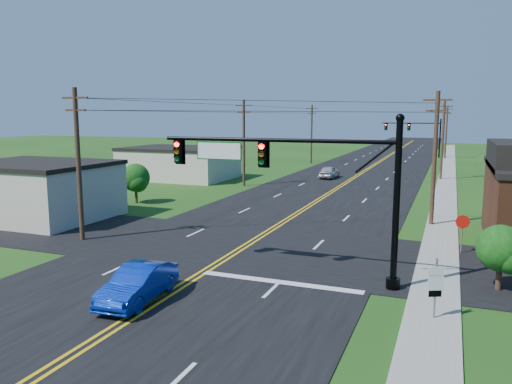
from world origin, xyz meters
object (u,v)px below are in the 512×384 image
at_px(blue_car, 139,284).
at_px(route_sign, 436,284).
at_px(signal_mast_main, 295,175).
at_px(stop_sign, 462,226).
at_px(signal_mast_far, 414,131).

xyz_separation_m(blue_car, route_sign, (11.10, 2.41, 0.64)).
xyz_separation_m(signal_mast_main, stop_sign, (7.26, 7.11, -3.21)).
height_order(signal_mast_far, stop_sign, signal_mast_far).
distance_m(signal_mast_main, signal_mast_far, 72.00).
bearing_deg(signal_mast_far, blue_car, -93.69).
relative_size(blue_car, route_sign, 1.87).
height_order(blue_car, stop_sign, stop_sign).
bearing_deg(stop_sign, signal_mast_far, 93.03).
bearing_deg(signal_mast_far, stop_sign, -83.70).
xyz_separation_m(signal_mast_far, route_sign, (6.12, -74.78, -3.19)).
distance_m(route_sign, stop_sign, 9.95).
distance_m(signal_mast_far, stop_sign, 65.35).
height_order(signal_mast_far, blue_car, signal_mast_far).
xyz_separation_m(route_sign, stop_sign, (1.04, 9.90, 0.19)).
relative_size(signal_mast_far, route_sign, 4.73).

